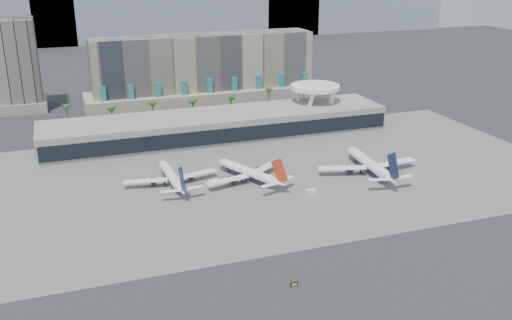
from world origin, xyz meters
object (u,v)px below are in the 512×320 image
object	(u,v)px
airliner_left	(172,177)
service_vehicle_a	(214,183)
service_vehicle_b	(311,192)
airliner_right	(370,164)
airliner_centre	(249,172)
taxiway_sign	(294,284)

from	to	relation	value
airliner_left	service_vehicle_a	world-z (taller)	airliner_left
airliner_left	service_vehicle_b	distance (m)	54.99
airliner_right	service_vehicle_b	size ratio (longest dim) A/B	12.16
airliner_left	airliner_centre	xyz separation A→B (m)	(29.94, -6.03, 0.13)
airliner_left	airliner_right	size ratio (longest dim) A/B	0.86
airliner_centre	airliner_right	size ratio (longest dim) A/B	0.83
service_vehicle_a	service_vehicle_b	size ratio (longest dim) A/B	1.22
airliner_left	service_vehicle_b	xyz separation A→B (m)	(47.90, -26.90, -2.45)
airliner_right	taxiway_sign	distance (m)	93.15
service_vehicle_a	airliner_centre	bearing A→B (deg)	-15.57
airliner_left	airliner_centre	world-z (taller)	airliner_centre
service_vehicle_b	taxiway_sign	size ratio (longest dim) A/B	1.58
airliner_left	service_vehicle_a	size ratio (longest dim) A/B	8.60
airliner_centre	service_vehicle_b	world-z (taller)	airliner_centre
taxiway_sign	airliner_left	bearing A→B (deg)	90.40
airliner_left	service_vehicle_b	bearing A→B (deg)	-31.45
airliner_centre	airliner_right	distance (m)	50.75
airliner_right	service_vehicle_a	bearing A→B (deg)	176.47
airliner_left	service_vehicle_b	size ratio (longest dim) A/B	10.49
airliner_centre	taxiway_sign	world-z (taller)	airliner_centre
airliner_left	service_vehicle_a	xyz separation A→B (m)	(15.46, -6.36, -2.30)
service_vehicle_b	airliner_right	bearing A→B (deg)	19.66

